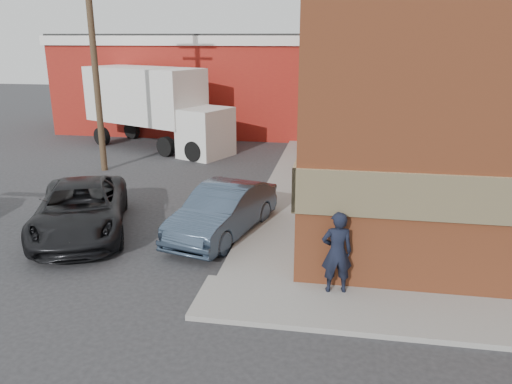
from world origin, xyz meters
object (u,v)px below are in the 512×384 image
at_px(utility_pole, 94,55).
at_px(suv_a, 81,209).
at_px(warehouse, 205,82).
at_px(man, 337,252).
at_px(sedan, 223,211).
at_px(box_truck, 156,103).

xyz_separation_m(utility_pole, suv_a, (2.63, -6.76, -4.02)).
height_order(warehouse, suv_a, warehouse).
distance_m(warehouse, man, 22.01).
relative_size(warehouse, suv_a, 3.10).
bearing_deg(man, suv_a, -29.27).
bearing_deg(sedan, warehouse, 121.32).
distance_m(utility_pole, man, 14.07).
distance_m(warehouse, sedan, 18.11).
relative_size(man, suv_a, 0.35).
bearing_deg(warehouse, sedan, -73.20).
xyz_separation_m(man, box_truck, (-9.16, 13.71, 1.27)).
xyz_separation_m(sedan, suv_a, (-4.07, -0.54, 0.00)).
height_order(warehouse, box_truck, warehouse).
bearing_deg(sedan, utility_pole, 151.63).
bearing_deg(warehouse, box_truck, -96.27).
bearing_deg(sedan, man, -28.55).
distance_m(suv_a, box_truck, 11.48).
height_order(man, suv_a, man).
bearing_deg(sedan, box_truck, 133.50).
height_order(utility_pole, sedan, utility_pole).
bearing_deg(warehouse, utility_pole, -97.77).
distance_m(man, box_truck, 16.54).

